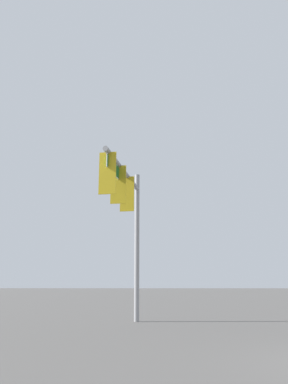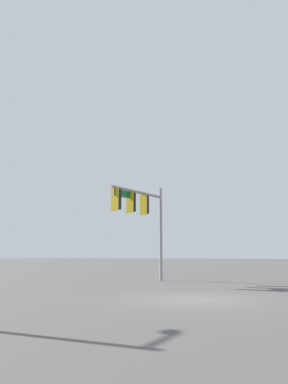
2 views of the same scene
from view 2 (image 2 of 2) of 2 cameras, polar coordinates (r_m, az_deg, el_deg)
ground_plane at (r=13.90m, az=7.86°, el=-15.89°), size 400.00×400.00×0.00m
signal_pole_near at (r=22.29m, az=-0.53°, el=-2.65°), size 4.88×0.94×5.86m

